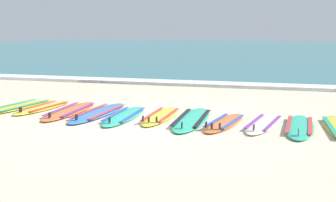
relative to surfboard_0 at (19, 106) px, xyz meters
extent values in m
plane|color=beige|center=(3.29, -0.49, -0.04)|extent=(80.00, 80.00, 0.00)
cube|color=teal|center=(3.29, 34.86, 0.01)|extent=(80.00, 60.00, 0.10)
cube|color=white|center=(3.29, 5.31, 0.02)|extent=(80.00, 0.89, 0.11)
ellipsoid|color=yellow|center=(0.00, 0.00, 0.00)|extent=(0.86, 2.36, 0.07)
cube|color=teal|center=(-0.21, 0.03, 0.04)|extent=(0.28, 1.61, 0.01)
cube|color=teal|center=(0.21, -0.03, 0.04)|extent=(0.28, 1.61, 0.01)
ellipsoid|color=yellow|center=(0.64, 0.04, 0.00)|extent=(0.71, 2.04, 0.07)
cube|color=#D13838|center=(0.46, 0.06, 0.04)|extent=(0.22, 1.40, 0.01)
cube|color=#D13838|center=(0.82, 0.02, 0.04)|extent=(0.22, 1.40, 0.01)
cube|color=black|center=(0.56, -0.74, 0.09)|extent=(0.02, 0.09, 0.11)
ellipsoid|color=orange|center=(1.46, -0.14, 0.00)|extent=(0.71, 2.42, 0.07)
cube|color=purple|center=(1.24, -0.15, 0.04)|extent=(0.16, 1.68, 0.01)
cube|color=purple|center=(1.67, -0.13, 0.04)|extent=(0.16, 1.68, 0.01)
cube|color=black|center=(1.50, -1.08, 0.09)|extent=(0.02, 0.09, 0.11)
ellipsoid|color=#3875CC|center=(2.18, -0.17, 0.00)|extent=(0.70, 2.49, 0.07)
cube|color=#D13838|center=(1.96, -0.16, 0.04)|extent=(0.14, 1.73, 0.01)
cube|color=#D13838|center=(2.41, -0.18, 0.04)|extent=(0.14, 1.73, 0.01)
cube|color=black|center=(2.15, -1.14, 0.09)|extent=(0.01, 0.09, 0.11)
ellipsoid|color=#2DB793|center=(2.88, -0.33, 0.00)|extent=(0.63, 2.23, 0.07)
cube|color=#334CB2|center=(2.68, -0.34, 0.04)|extent=(0.13, 1.55, 0.01)
cube|color=#334CB2|center=(3.07, -0.33, 0.04)|extent=(0.13, 1.55, 0.01)
cube|color=black|center=(2.91, -1.19, 0.09)|extent=(0.02, 0.09, 0.11)
ellipsoid|color=yellow|center=(3.64, -0.13, 0.00)|extent=(0.53, 2.10, 0.07)
cube|color=#D13838|center=(3.45, -0.13, 0.04)|extent=(0.08, 1.47, 0.01)
cube|color=#D13838|center=(3.83, -0.14, 0.04)|extent=(0.08, 1.47, 0.01)
cube|color=black|center=(3.64, -0.95, 0.09)|extent=(0.01, 0.09, 0.11)
cube|color=black|center=(3.49, -0.89, 0.09)|extent=(0.01, 0.09, 0.11)
cube|color=black|center=(3.78, -0.89, 0.09)|extent=(0.01, 0.09, 0.11)
ellipsoid|color=#2DB793|center=(4.35, -0.26, 0.00)|extent=(0.71, 2.54, 0.07)
cube|color=black|center=(4.13, -0.27, 0.04)|extent=(0.14, 1.76, 0.01)
cube|color=black|center=(4.58, -0.26, 0.04)|extent=(0.14, 1.76, 0.01)
cube|color=black|center=(4.38, -1.24, 0.09)|extent=(0.01, 0.09, 0.11)
ellipsoid|color=orange|center=(5.06, -0.41, 0.00)|extent=(0.82, 2.01, 0.07)
cube|color=#334CB2|center=(4.89, -0.38, 0.04)|extent=(0.31, 1.36, 0.01)
cube|color=#334CB2|center=(5.24, -0.44, 0.04)|extent=(0.31, 1.36, 0.01)
cube|color=black|center=(4.93, -1.16, 0.09)|extent=(0.03, 0.09, 0.11)
cube|color=black|center=(4.81, -1.07, 0.09)|extent=(0.03, 0.09, 0.11)
cube|color=black|center=(5.07, -1.12, 0.09)|extent=(0.03, 0.09, 0.11)
ellipsoid|color=silver|center=(5.82, -0.29, 0.00)|extent=(0.84, 2.07, 0.07)
cube|color=purple|center=(5.64, -0.26, 0.04)|extent=(0.31, 1.40, 0.01)
cube|color=purple|center=(6.00, -0.32, 0.04)|extent=(0.31, 1.40, 0.01)
cube|color=black|center=(5.68, -1.07, 0.09)|extent=(0.03, 0.09, 0.11)
ellipsoid|color=#2DB793|center=(6.50, -0.35, 0.00)|extent=(0.66, 2.22, 0.07)
cube|color=#D13838|center=(6.30, -0.34, 0.04)|extent=(0.15, 1.54, 0.01)
cube|color=#D13838|center=(6.69, -0.36, 0.04)|extent=(0.15, 1.54, 0.01)
cube|color=black|center=(6.45, -1.20, 0.09)|extent=(0.02, 0.09, 0.11)
cube|color=teal|center=(7.06, -0.33, 0.04)|extent=(0.18, 1.74, 0.01)
camera|label=1|loc=(6.17, -8.49, 1.83)|focal=44.07mm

